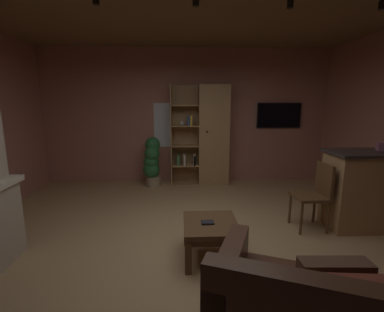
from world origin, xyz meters
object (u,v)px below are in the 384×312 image
(table_book_0, at_px, (208,222))
(dining_chair, at_px, (316,192))
(kitchen_bar_counter, at_px, (378,189))
(bookshelf_cabinet, at_px, (209,136))
(potted_floor_plant, at_px, (152,161))
(wall_mounted_tv, at_px, (279,115))
(tissue_box, at_px, (382,147))
(coffee_table, at_px, (210,229))

(table_book_0, distance_m, dining_chair, 1.69)
(kitchen_bar_counter, height_order, table_book_0, kitchen_bar_counter)
(bookshelf_cabinet, relative_size, kitchen_bar_counter, 1.45)
(kitchen_bar_counter, relative_size, dining_chair, 1.55)
(potted_floor_plant, bearing_deg, wall_mounted_tv, 8.04)
(tissue_box, relative_size, potted_floor_plant, 0.12)
(kitchen_bar_counter, height_order, dining_chair, kitchen_bar_counter)
(table_book_0, bearing_deg, potted_floor_plant, 107.57)
(kitchen_bar_counter, relative_size, coffee_table, 2.17)
(tissue_box, distance_m, table_book_0, 2.63)
(bookshelf_cabinet, xyz_separation_m, coffee_table, (-0.29, -2.89, -0.69))
(tissue_box, distance_m, potted_floor_plant, 3.91)
(tissue_box, bearing_deg, coffee_table, -163.59)
(kitchen_bar_counter, relative_size, table_book_0, 10.32)
(tissue_box, relative_size, dining_chair, 0.13)
(wall_mounted_tv, bearing_deg, table_book_0, -120.77)
(coffee_table, relative_size, wall_mounted_tv, 0.69)
(tissue_box, distance_m, wall_mounted_tv, 2.48)
(dining_chair, height_order, wall_mounted_tv, wall_mounted_tv)
(tissue_box, relative_size, coffee_table, 0.18)
(table_book_0, bearing_deg, bookshelf_cabinet, 83.60)
(bookshelf_cabinet, xyz_separation_m, potted_floor_plant, (-1.19, -0.17, -0.49))
(potted_floor_plant, bearing_deg, dining_chair, -40.38)
(tissue_box, distance_m, coffee_table, 2.62)
(kitchen_bar_counter, relative_size, potted_floor_plant, 1.39)
(coffee_table, bearing_deg, kitchen_bar_counter, 15.70)
(bookshelf_cabinet, relative_size, table_book_0, 14.97)
(coffee_table, height_order, table_book_0, table_book_0)
(kitchen_bar_counter, xyz_separation_m, table_book_0, (-2.43, -0.70, -0.11))
(bookshelf_cabinet, distance_m, table_book_0, 2.99)
(kitchen_bar_counter, distance_m, coffee_table, 2.50)
(potted_floor_plant, distance_m, wall_mounted_tv, 2.90)
(bookshelf_cabinet, bearing_deg, potted_floor_plant, -171.71)
(bookshelf_cabinet, bearing_deg, wall_mounted_tv, 7.84)
(dining_chair, relative_size, potted_floor_plant, 0.90)
(coffee_table, height_order, potted_floor_plant, potted_floor_plant)
(tissue_box, height_order, coffee_table, tissue_box)
(tissue_box, height_order, dining_chair, tissue_box)
(coffee_table, xyz_separation_m, potted_floor_plant, (-0.90, 2.72, 0.20))
(dining_chair, distance_m, wall_mounted_tv, 2.62)
(coffee_table, relative_size, potted_floor_plant, 0.64)
(kitchen_bar_counter, xyz_separation_m, dining_chair, (-0.89, -0.01, -0.01))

